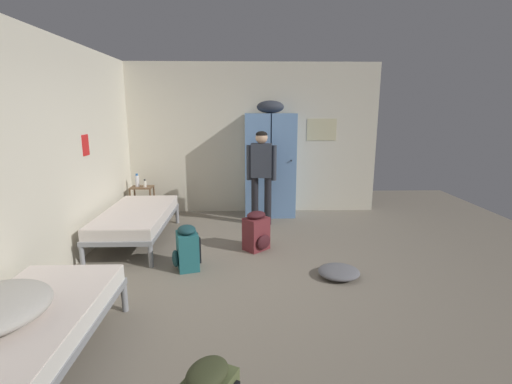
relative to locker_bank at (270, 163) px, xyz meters
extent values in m
plane|color=gray|center=(-0.32, -2.59, -0.97)|extent=(9.18, 9.18, 0.00)
cube|color=beige|center=(-0.32, 0.31, 0.41)|extent=(4.67, 0.06, 2.75)
cube|color=beige|center=(-2.63, -2.59, 0.41)|extent=(0.06, 5.74, 2.75)
cube|color=beige|center=(0.98, 0.28, 0.58)|extent=(0.55, 0.01, 0.40)
cube|color=red|center=(-2.59, -1.59, 0.48)|extent=(0.01, 0.20, 0.28)
cube|color=#6B93C6|center=(-0.23, 0.00, -0.04)|extent=(0.44, 0.52, 1.85)
cylinder|color=black|center=(-0.11, -0.27, 0.08)|extent=(0.02, 0.03, 0.02)
cube|color=#6B93C6|center=(0.23, 0.00, -0.04)|extent=(0.44, 0.52, 1.85)
cylinder|color=black|center=(0.35, -0.27, 0.08)|extent=(0.02, 0.03, 0.02)
ellipsoid|color=#333842|center=(0.00, 0.00, 0.99)|extent=(0.48, 0.36, 0.22)
cylinder|color=brown|center=(-2.47, -0.25, -0.69)|extent=(0.03, 0.03, 0.55)
cylinder|color=brown|center=(-2.12, -0.25, -0.69)|extent=(0.03, 0.03, 0.55)
cylinder|color=brown|center=(-2.47, 0.02, -0.69)|extent=(0.03, 0.03, 0.55)
cylinder|color=brown|center=(-2.12, 0.02, -0.69)|extent=(0.03, 0.03, 0.55)
cube|color=brown|center=(-2.30, -0.12, -0.78)|extent=(0.38, 0.30, 0.02)
cube|color=brown|center=(-2.30, -0.12, -0.41)|extent=(0.38, 0.30, 0.02)
cylinder|color=gray|center=(-2.47, -2.30, -0.83)|extent=(0.06, 0.06, 0.28)
cylinder|color=gray|center=(-1.63, -2.30, -0.83)|extent=(0.06, 0.06, 0.28)
cylinder|color=gray|center=(-2.47, -0.46, -0.83)|extent=(0.06, 0.06, 0.28)
cylinder|color=gray|center=(-1.63, -0.46, -0.83)|extent=(0.06, 0.06, 0.28)
cube|color=gray|center=(-2.05, -1.38, -0.66)|extent=(0.90, 1.90, 0.06)
cube|color=silver|center=(-2.05, -1.38, -0.56)|extent=(0.87, 1.84, 0.14)
cube|color=silver|center=(-2.05, -1.38, -0.48)|extent=(0.86, 1.82, 0.01)
cylinder|color=gray|center=(-2.47, -3.33, -0.83)|extent=(0.06, 0.06, 0.28)
cylinder|color=gray|center=(-1.63, -3.33, -0.83)|extent=(0.06, 0.06, 0.28)
cube|color=gray|center=(-2.05, -4.25, -0.66)|extent=(0.90, 1.90, 0.06)
cube|color=silver|center=(-2.05, -4.25, -0.56)|extent=(0.87, 1.84, 0.14)
cube|color=silver|center=(-2.05, -4.25, -0.48)|extent=(0.86, 1.82, 0.01)
cylinder|color=black|center=(-0.07, -0.59, -0.56)|extent=(0.12, 0.12, 0.82)
cylinder|color=black|center=(-0.29, -0.56, -0.56)|extent=(0.12, 0.12, 0.82)
cube|color=#333842|center=(-0.18, -0.58, 0.13)|extent=(0.36, 0.24, 0.56)
cylinder|color=#333842|center=(0.03, -0.60, 0.09)|extent=(0.08, 0.08, 0.58)
cylinder|color=#333842|center=(-0.39, -0.55, 0.09)|extent=(0.08, 0.08, 0.58)
sphere|color=#DBAD89|center=(-0.18, -0.58, 0.50)|extent=(0.20, 0.20, 0.20)
ellipsoid|color=black|center=(-0.18, -0.58, 0.55)|extent=(0.19, 0.19, 0.11)
cylinder|color=white|center=(-2.38, -0.10, -0.30)|extent=(0.07, 0.07, 0.20)
cylinder|color=#2666B2|center=(-2.38, -0.10, -0.18)|extent=(0.04, 0.04, 0.04)
cylinder|color=white|center=(-2.23, -0.16, -0.34)|extent=(0.05, 0.05, 0.12)
cylinder|color=black|center=(-2.23, -0.16, -0.27)|extent=(0.03, 0.03, 0.03)
ellipsoid|color=#383D23|center=(-0.67, -4.87, -0.47)|extent=(0.32, 0.35, 0.10)
cube|color=maroon|center=(-0.30, -1.74, -0.74)|extent=(0.40, 0.39, 0.46)
ellipsoid|color=#42191E|center=(-0.20, -1.85, -0.82)|extent=(0.23, 0.22, 0.20)
ellipsoid|color=#42191E|center=(-0.30, -1.74, -0.47)|extent=(0.36, 0.35, 0.10)
cube|color=black|center=(-0.46, -1.70, -0.72)|extent=(0.05, 0.05, 0.32)
cube|color=black|center=(-0.33, -1.58, -0.72)|extent=(0.05, 0.05, 0.32)
cube|color=#23666B|center=(-1.16, -2.36, -0.74)|extent=(0.32, 0.37, 0.46)
ellipsoid|color=#193D42|center=(-1.30, -2.40, -0.82)|extent=(0.14, 0.25, 0.20)
ellipsoid|color=#193D42|center=(-1.16, -2.36, -0.47)|extent=(0.29, 0.34, 0.10)
cube|color=black|center=(-1.06, -2.23, -0.72)|extent=(0.04, 0.05, 0.32)
cube|color=black|center=(-1.01, -2.40, -0.72)|extent=(0.04, 0.05, 0.32)
ellipsoid|color=slate|center=(0.64, -2.64, -0.91)|extent=(0.49, 0.47, 0.12)
camera|label=1|loc=(-0.45, -6.66, 0.96)|focal=26.08mm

